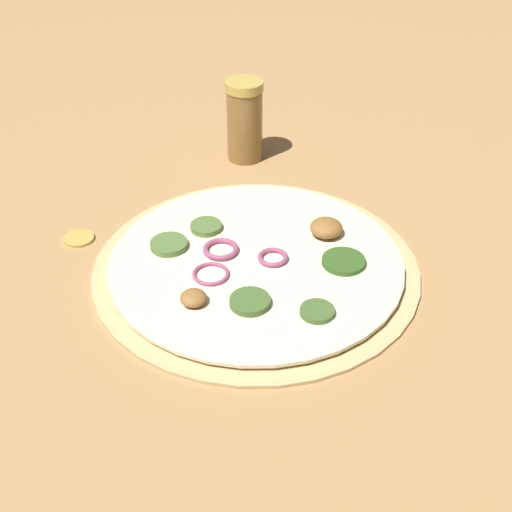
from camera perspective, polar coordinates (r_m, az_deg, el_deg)
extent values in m
plane|color=tan|center=(0.76, 0.00, -1.10)|extent=(3.00, 3.00, 0.00)
cylinder|color=#D6B77A|center=(0.76, 0.00, -0.85)|extent=(0.35, 0.35, 0.01)
cylinder|color=#EFE5C1|center=(0.76, 0.00, -0.49)|extent=(0.31, 0.31, 0.00)
cylinder|color=#567538|center=(0.78, -6.98, 0.91)|extent=(0.04, 0.04, 0.01)
torus|color=#A34C70|center=(0.75, 1.40, -0.26)|extent=(0.03, 0.03, 0.01)
torus|color=#A34C70|center=(0.73, -3.63, -1.44)|extent=(0.04, 0.04, 0.00)
cylinder|color=#385B23|center=(0.75, 7.02, -0.43)|extent=(0.05, 0.05, 0.01)
cylinder|color=#47662D|center=(0.70, -0.48, -3.68)|extent=(0.04, 0.04, 0.01)
cylinder|color=#567538|center=(0.80, -4.01, 2.36)|extent=(0.04, 0.04, 0.01)
torus|color=#A34C70|center=(0.77, -2.83, 0.54)|extent=(0.04, 0.04, 0.01)
ellipsoid|color=#996633|center=(0.70, -5.03, -3.35)|extent=(0.03, 0.03, 0.01)
ellipsoid|color=#996633|center=(0.79, 5.64, 2.26)|extent=(0.04, 0.04, 0.02)
cylinder|color=#47662D|center=(0.69, 4.92, -4.44)|extent=(0.03, 0.03, 0.01)
cylinder|color=olive|center=(0.95, -0.91, 10.44)|extent=(0.05, 0.05, 0.10)
cylinder|color=gold|center=(0.93, -0.94, 13.47)|extent=(0.05, 0.05, 0.01)
cylinder|color=gold|center=(0.83, -13.99, 1.48)|extent=(0.03, 0.03, 0.01)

